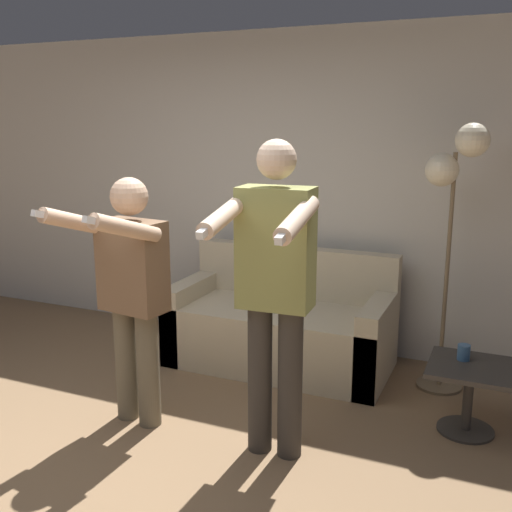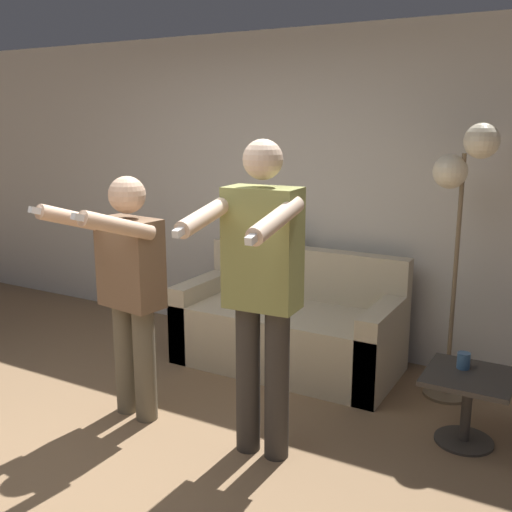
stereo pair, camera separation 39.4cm
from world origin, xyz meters
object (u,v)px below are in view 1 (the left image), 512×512
Objects in this scene: person_left at (131,285)px; person_right at (275,282)px; couch at (281,328)px; floor_lamp at (455,181)px; cat at (266,236)px; side_table at (469,383)px; cup at (464,352)px.

person_right reaches higher than person_left.
person_right is (0.43, -1.24, 0.73)m from couch.
couch is 0.90× the size of floor_lamp.
person_right is 3.59× the size of cat.
cat reaches higher than couch.
person_right reaches higher than side_table.
couch is at bearing 161.71° from cup.
couch is at bearing 159.68° from side_table.
floor_lamp reaches higher than cup.
person_left is 0.83× the size of floor_lamp.
floor_lamp is 19.18× the size of cup.
person_right is at bearing 7.97° from person_left.
cup is at bearing -71.49° from floor_lamp.
person_right is 1.35m from cup.
cat reaches higher than side_table.
side_table is at bearing -20.32° from couch.
cup is (0.95, 0.79, -0.55)m from person_right.
floor_lamp is at bearing 2.75° from couch.
couch reaches higher than side_table.
floor_lamp reaches higher than side_table.
floor_lamp is (0.78, 1.30, 0.46)m from person_right.
floor_lamp is (1.72, 1.30, 0.58)m from person_left.
person_left reaches higher than cup.
floor_lamp is 1.33m from side_table.
floor_lamp reaches higher than person_right.
person_left is 15.99× the size of cup.
side_table is 0.19m from cup.
side_table is (0.22, -0.59, -1.17)m from floor_lamp.
person_right reaches higher than cup.
cup reaches higher than side_table.
person_right is 1.69m from cat.
cup is at bearing -24.73° from cat.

